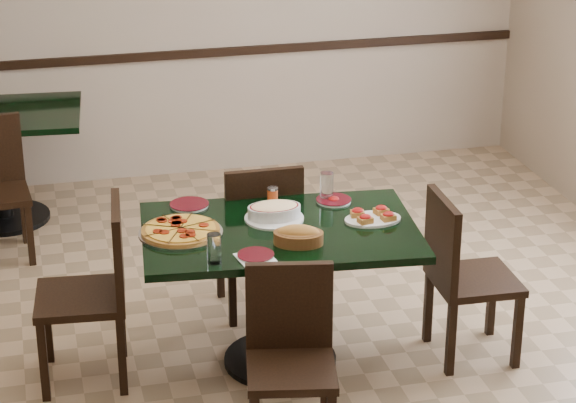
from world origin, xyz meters
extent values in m
plane|color=#8F7252|center=(0.00, 0.00, 0.00)|extent=(5.50, 5.50, 0.00)
cube|color=black|center=(0.00, 2.73, 0.90)|extent=(5.00, 0.03, 0.06)
cube|color=black|center=(0.03, -0.09, 0.73)|extent=(1.42, 0.99, 0.04)
cylinder|color=black|center=(0.03, -0.09, 0.35)|extent=(0.12, 0.12, 0.71)
cylinder|color=black|center=(0.03, -0.09, 0.01)|extent=(0.58, 0.58, 0.03)
cylinder|color=black|center=(-1.32, 2.16, 0.35)|extent=(0.12, 0.12, 0.71)
cylinder|color=black|center=(-1.32, 2.16, 0.01)|extent=(0.60, 0.60, 0.03)
cube|color=black|center=(0.05, 0.53, 0.43)|extent=(0.42, 0.42, 0.04)
cube|color=black|center=(0.05, 0.34, 0.67)|extent=(0.42, 0.04, 0.45)
cube|color=black|center=(0.23, 0.71, 0.20)|extent=(0.04, 0.04, 0.41)
cube|color=black|center=(0.23, 0.35, 0.20)|extent=(0.04, 0.04, 0.41)
cube|color=black|center=(-0.13, 0.71, 0.20)|extent=(0.04, 0.04, 0.41)
cube|color=black|center=(-0.13, 0.35, 0.20)|extent=(0.04, 0.04, 0.41)
cube|color=black|center=(-0.09, -0.83, 0.40)|extent=(0.46, 0.46, 0.04)
cube|color=black|center=(-0.06, -0.66, 0.63)|extent=(0.39, 0.11, 0.42)
cube|color=black|center=(-0.23, -0.64, 0.19)|extent=(0.05, 0.05, 0.38)
cube|color=black|center=(0.10, -0.70, 0.19)|extent=(0.05, 0.05, 0.38)
cube|color=black|center=(1.01, -0.24, 0.42)|extent=(0.43, 0.43, 0.04)
cube|color=black|center=(0.83, -0.23, 0.66)|extent=(0.05, 0.41, 0.44)
cube|color=black|center=(1.18, -0.42, 0.20)|extent=(0.04, 0.04, 0.40)
cube|color=black|center=(0.83, -0.41, 0.20)|extent=(0.04, 0.04, 0.40)
cube|color=black|center=(1.20, -0.07, 0.20)|extent=(0.04, 0.04, 0.40)
cube|color=black|center=(0.84, -0.06, 0.20)|extent=(0.04, 0.04, 0.40)
cube|color=black|center=(-0.95, 0.00, 0.44)|extent=(0.47, 0.47, 0.04)
cube|color=black|center=(-0.75, -0.02, 0.69)|extent=(0.08, 0.43, 0.46)
cube|color=black|center=(-1.12, 0.20, 0.21)|extent=(0.04, 0.04, 0.42)
cube|color=black|center=(-0.75, 0.17, 0.21)|extent=(0.04, 0.04, 0.42)
cube|color=black|center=(-1.15, -0.17, 0.21)|extent=(0.04, 0.04, 0.42)
cube|color=black|center=(-0.78, -0.20, 0.21)|extent=(0.04, 0.04, 0.42)
cube|color=black|center=(-1.16, 1.40, 0.20)|extent=(0.04, 0.04, 0.39)
cube|color=black|center=(-1.19, 1.75, 0.20)|extent=(0.04, 0.04, 0.39)
cylinder|color=silver|center=(-0.45, -0.04, 0.76)|extent=(0.41, 0.41, 0.01)
cylinder|color=#966520|center=(-0.45, -0.04, 0.77)|extent=(0.38, 0.38, 0.02)
cylinder|color=#BE8728|center=(-0.45, -0.04, 0.78)|extent=(0.34, 0.34, 0.01)
cylinder|color=silver|center=(0.03, 0.03, 0.76)|extent=(0.30, 0.30, 0.01)
ellipsoid|color=beige|center=(0.03, 0.03, 0.82)|extent=(0.24, 0.16, 0.04)
ellipsoid|color=#AF7A30|center=(0.08, -0.29, 0.81)|extent=(0.22, 0.15, 0.09)
cylinder|color=silver|center=(-0.15, -0.38, 0.76)|extent=(0.17, 0.17, 0.01)
cylinder|color=#38030A|center=(-0.15, -0.38, 0.76)|extent=(0.17, 0.17, 0.00)
cylinder|color=silver|center=(0.38, 0.18, 0.76)|extent=(0.18, 0.18, 0.01)
cylinder|color=#38030A|center=(0.38, 0.18, 0.76)|extent=(0.18, 0.18, 0.00)
ellipsoid|color=#A41008|center=(0.38, 0.18, 0.77)|extent=(0.06, 0.06, 0.03)
cylinder|color=silver|center=(-0.35, 0.30, 0.76)|extent=(0.20, 0.20, 0.01)
cylinder|color=#38030A|center=(-0.35, 0.30, 0.76)|extent=(0.20, 0.20, 0.00)
cube|color=white|center=(-0.16, -0.39, 0.75)|extent=(0.18, 0.18, 0.00)
cube|color=silver|center=(-0.14, -0.39, 0.76)|extent=(0.04, 0.15, 0.00)
cylinder|color=silver|center=(0.36, 0.22, 0.82)|extent=(0.07, 0.07, 0.15)
cylinder|color=silver|center=(-0.35, -0.39, 0.82)|extent=(0.07, 0.07, 0.14)
cylinder|color=#AD4112|center=(0.07, 0.22, 0.79)|extent=(0.05, 0.05, 0.09)
cylinder|color=silver|center=(0.07, 0.22, 0.84)|extent=(0.06, 0.06, 0.01)
camera|label=1|loc=(-1.13, -4.98, 2.95)|focal=70.00mm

